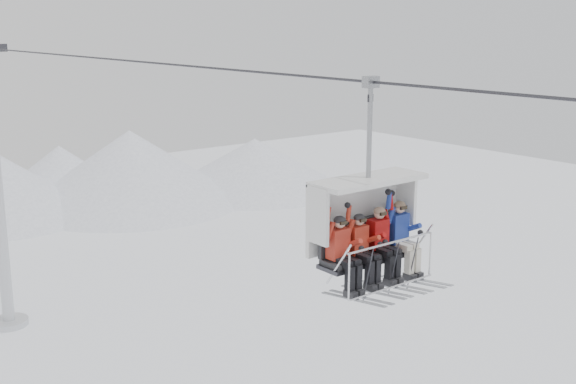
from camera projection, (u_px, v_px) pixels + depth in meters
haul_cable at (288, 75)px, 15.37m from camera, size 0.06×50.00×0.06m
chairlift_carrier at (363, 216)px, 14.14m from camera, size 2.41×1.17×3.98m
skier_far_left at (342, 251)px, 13.53m from camera, size 0.40×1.69×1.58m
skier_center_left at (362, 247)px, 13.83m from camera, size 0.38×1.69×1.52m
skier_center_right at (382, 241)px, 14.16m from camera, size 0.40×1.69×1.59m
skier_far_right at (402, 235)px, 14.50m from camera, size 0.41×1.69×1.64m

